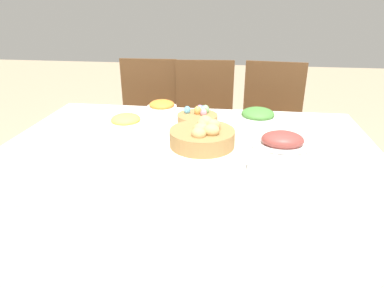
{
  "coord_description": "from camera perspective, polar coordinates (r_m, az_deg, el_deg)",
  "views": [
    {
      "loc": [
        0.19,
        -1.4,
        1.34
      ],
      "look_at": [
        0.02,
        -0.08,
        0.77
      ],
      "focal_mm": 32.0,
      "sensor_mm": 36.0,
      "label": 1
    }
  ],
  "objects": [
    {
      "name": "green_salad_bowl",
      "position": [
        1.8,
        10.88,
        4.35
      ],
      "size": [
        0.2,
        0.2,
        0.09
      ],
      "color": "white",
      "rests_on": "dining_table"
    },
    {
      "name": "knife",
      "position": [
        1.19,
        6.82,
        -7.86
      ],
      "size": [
        0.02,
        0.18,
        0.0
      ],
      "rotation": [
        0.0,
        0.0,
        0.05
      ],
      "color": "#B7B7BC",
      "rests_on": "dining_table"
    },
    {
      "name": "pineapple_bowl",
      "position": [
        1.72,
        -10.94,
        3.4
      ],
      "size": [
        0.17,
        0.17,
        0.09
      ],
      "color": "silver",
      "rests_on": "dining_table"
    },
    {
      "name": "drinking_cup",
      "position": [
        1.32,
        10.69,
        -2.92
      ],
      "size": [
        0.06,
        0.06,
        0.08
      ],
      "color": "silver",
      "rests_on": "dining_table"
    },
    {
      "name": "chair_far_center",
      "position": [
        2.47,
        1.98,
        3.65
      ],
      "size": [
        0.45,
        0.45,
        0.93
      ],
      "rotation": [
        0.0,
        0.0,
        0.08
      ],
      "color": "brown",
      "rests_on": "ground"
    },
    {
      "name": "fork",
      "position": [
        1.22,
        -7.46,
        -6.91
      ],
      "size": [
        0.02,
        0.18,
        0.0
      ],
      "rotation": [
        0.0,
        0.0,
        0.05
      ],
      "color": "#B7B7BC",
      "rests_on": "dining_table"
    },
    {
      "name": "bread_basket",
      "position": [
        1.52,
        1.83,
        1.42
      ],
      "size": [
        0.29,
        0.29,
        0.13
      ],
      "color": "#9E7542",
      "rests_on": "dining_table"
    },
    {
      "name": "ground_plane",
      "position": [
        1.95,
        -0.39,
        -20.08
      ],
      "size": [
        12.0,
        12.0,
        0.0
      ],
      "primitive_type": "plane",
      "color": "tan"
    },
    {
      "name": "butter_dish",
      "position": [
        1.43,
        -9.1,
        -1.69
      ],
      "size": [
        0.1,
        0.06,
        0.03
      ],
      "color": "white",
      "rests_on": "dining_table"
    },
    {
      "name": "spoon",
      "position": [
        1.19,
        8.28,
        -7.93
      ],
      "size": [
        0.02,
        0.18,
        0.0
      ],
      "rotation": [
        0.0,
        0.0,
        -0.05
      ],
      "color": "#B7B7BC",
      "rests_on": "dining_table"
    },
    {
      "name": "dining_table",
      "position": [
        1.72,
        -0.42,
        -11.27
      ],
      "size": [
        1.67,
        1.1,
        0.73
      ],
      "color": "white",
      "rests_on": "ground"
    },
    {
      "name": "chair_far_left",
      "position": [
        2.55,
        -7.48,
        4.03
      ],
      "size": [
        0.43,
        0.43,
        0.93
      ],
      "rotation": [
        0.0,
        0.0,
        0.03
      ],
      "color": "brown",
      "rests_on": "ground"
    },
    {
      "name": "ham_platter",
      "position": [
        1.57,
        14.82,
        0.52
      ],
      "size": [
        0.29,
        0.2,
        0.07
      ],
      "color": "white",
      "rests_on": "dining_table"
    },
    {
      "name": "chair_far_right",
      "position": [
        2.48,
        13.01,
        3.08
      ],
      "size": [
        0.46,
        0.46,
        0.93
      ],
      "rotation": [
        0.0,
        0.0,
        -0.1
      ],
      "color": "brown",
      "rests_on": "ground"
    },
    {
      "name": "dinner_plate",
      "position": [
        1.2,
        -0.43,
        -7.33
      ],
      "size": [
        0.25,
        0.25,
        0.01
      ],
      "color": "white",
      "rests_on": "dining_table"
    },
    {
      "name": "egg_basket",
      "position": [
        1.84,
        1.07,
        4.65
      ],
      "size": [
        0.22,
        0.22,
        0.08
      ],
      "color": "#9E7542",
      "rests_on": "dining_table"
    },
    {
      "name": "carrot_bowl",
      "position": [
        1.95,
        -5.03,
        6.03
      ],
      "size": [
        0.17,
        0.17,
        0.08
      ],
      "color": "white",
      "rests_on": "dining_table"
    }
  ]
}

